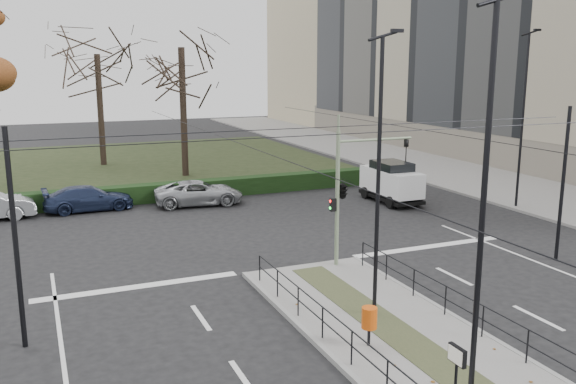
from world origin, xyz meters
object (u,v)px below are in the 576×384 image
streetlamp_sidewalk (523,118)px  parked_car_third (89,198)px  info_panel (456,365)px  traffic_light (345,188)px  streetlamp_median_far (379,176)px  litter_bin (369,318)px  bare_tree_near (182,57)px  white_van (391,181)px  parked_car_fourth (199,193)px  streetlamp_median_near (484,204)px  bare_tree_center (97,62)px

streetlamp_sidewalk → parked_car_third: bearing=158.3°
info_panel → streetlamp_sidewalk: streetlamp_sidewalk is taller
info_panel → parked_car_third: (-4.98, 23.67, -0.95)m
traffic_light → info_panel: traffic_light is taller
traffic_light → streetlamp_median_far: 4.98m
litter_bin → parked_car_third: parked_car_third is taller
traffic_light → bare_tree_near: 21.53m
parked_car_third → white_van: 16.30m
bare_tree_near → info_panel: bearing=-93.7°
litter_bin → white_van: white_van is taller
traffic_light → streetlamp_sidewalk: size_ratio=0.55×
traffic_light → parked_car_third: size_ratio=1.11×
parked_car_fourth → bare_tree_near: 11.37m
streetlamp_median_near → streetlamp_median_far: (0.42, 4.91, -0.25)m
streetlamp_median_far → white_van: size_ratio=1.99×
bare_tree_center → bare_tree_near: bearing=-56.4°
streetlamp_median_far → bare_tree_center: bearing=97.4°
streetlamp_median_far → info_panel: bearing=-105.7°
info_panel → streetlamp_median_far: bearing=74.3°
white_van → streetlamp_sidewalk: bearing=-36.3°
info_panel → bare_tree_near: (2.02, 31.35, 6.37)m
streetlamp_sidewalk → parked_car_fourth: 17.54m
streetlamp_median_near → streetlamp_median_far: streetlamp_median_near is taller
litter_bin → streetlamp_median_far: streetlamp_median_far is taller
bare_tree_center → streetlamp_sidewalk: bearing=-51.0°
parked_car_third → bare_tree_near: 12.71m
streetlamp_median_near → bare_tree_center: size_ratio=0.82×
streetlamp_median_far → parked_car_third: size_ratio=1.84×
info_panel → streetlamp_median_far: streetlamp_median_far is taller
white_van → bare_tree_center: bearing=124.9°
litter_bin → streetlamp_sidewalk: streetlamp_sidewalk is taller
white_van → bare_tree_center: (-13.28, 19.05, 6.47)m
parked_car_third → bare_tree_near: bare_tree_near is taller
bare_tree_near → parked_car_fourth: bearing=-98.8°
streetlamp_median_near → bare_tree_near: 30.65m
streetlamp_sidewalk → parked_car_fourth: bearing=154.1°
traffic_light → litter_bin: bearing=-112.3°
traffic_light → white_van: traffic_light is taller
litter_bin → streetlamp_median_far: size_ratio=0.13×
streetlamp_sidewalk → bare_tree_center: bare_tree_center is taller
traffic_light → streetlamp_median_near: bearing=-100.7°
parked_car_fourth → bare_tree_near: bearing=-2.3°
traffic_light → parked_car_fourth: bearing=100.6°
litter_bin → parked_car_fourth: size_ratio=0.23×
info_panel → bare_tree_near: bearing=86.3°
traffic_light → bare_tree_center: 28.80m
bare_tree_center → bare_tree_near: size_ratio=0.96×
litter_bin → parked_car_third: 20.33m
bare_tree_center → parked_car_fourth: bearing=-78.1°
info_panel → bare_tree_center: bearing=93.9°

